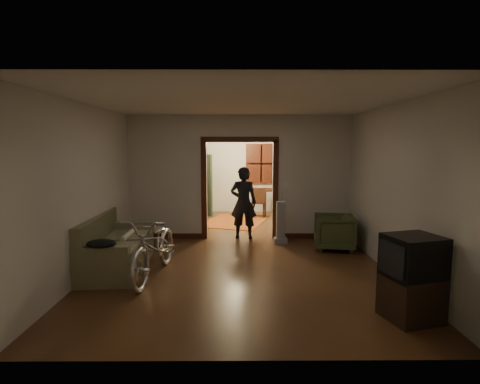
{
  "coord_description": "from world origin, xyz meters",
  "views": [
    {
      "loc": [
        -0.05,
        -7.72,
        2.12
      ],
      "look_at": [
        0.0,
        -0.3,
        1.2
      ],
      "focal_mm": 28.0,
      "sensor_mm": 36.0,
      "label": 1
    }
  ],
  "objects_px": {
    "bicycle": "(155,246)",
    "armchair": "(334,232)",
    "desk": "(281,202)",
    "sofa": "(118,242)",
    "person": "(243,203)",
    "locker": "(197,185)"
  },
  "relations": [
    {
      "from": "armchair",
      "to": "desk",
      "type": "distance_m",
      "value": 3.86
    },
    {
      "from": "armchair",
      "to": "desk",
      "type": "relative_size",
      "value": 0.73
    },
    {
      "from": "person",
      "to": "desk",
      "type": "xyz_separation_m",
      "value": [
        1.19,
        2.88,
        -0.43
      ]
    },
    {
      "from": "bicycle",
      "to": "armchair",
      "type": "relative_size",
      "value": 2.45
    },
    {
      "from": "bicycle",
      "to": "armchair",
      "type": "xyz_separation_m",
      "value": [
        3.31,
        1.62,
        -0.15
      ]
    },
    {
      "from": "desk",
      "to": "armchair",
      "type": "bearing_deg",
      "value": -68.84
    },
    {
      "from": "sofa",
      "to": "armchair",
      "type": "bearing_deg",
      "value": 12.88
    },
    {
      "from": "sofa",
      "to": "desk",
      "type": "xyz_separation_m",
      "value": [
        3.39,
        5.0,
        -0.06
      ]
    },
    {
      "from": "bicycle",
      "to": "desk",
      "type": "height_order",
      "value": "bicycle"
    },
    {
      "from": "person",
      "to": "locker",
      "type": "xyz_separation_m",
      "value": [
        -1.39,
        2.94,
        0.11
      ]
    },
    {
      "from": "armchair",
      "to": "desk",
      "type": "bearing_deg",
      "value": -161.73
    },
    {
      "from": "bicycle",
      "to": "locker",
      "type": "distance_m",
      "value": 5.5
    },
    {
      "from": "sofa",
      "to": "person",
      "type": "xyz_separation_m",
      "value": [
        2.2,
        2.12,
        0.37
      ]
    },
    {
      "from": "sofa",
      "to": "armchair",
      "type": "xyz_separation_m",
      "value": [
        4.05,
        1.2,
        -0.1
      ]
    },
    {
      "from": "sofa",
      "to": "locker",
      "type": "xyz_separation_m",
      "value": [
        0.82,
        5.06,
        0.47
      ]
    },
    {
      "from": "sofa",
      "to": "desk",
      "type": "bearing_deg",
      "value": 52.28
    },
    {
      "from": "desk",
      "to": "person",
      "type": "bearing_deg",
      "value": -101.07
    },
    {
      "from": "armchair",
      "to": "desk",
      "type": "height_order",
      "value": "desk"
    },
    {
      "from": "person",
      "to": "locker",
      "type": "height_order",
      "value": "locker"
    },
    {
      "from": "sofa",
      "to": "desk",
      "type": "distance_m",
      "value": 6.04
    },
    {
      "from": "bicycle",
      "to": "armchair",
      "type": "height_order",
      "value": "bicycle"
    },
    {
      "from": "person",
      "to": "desk",
      "type": "height_order",
      "value": "person"
    }
  ]
}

